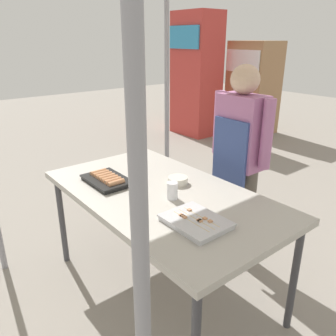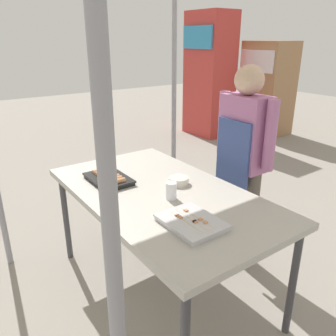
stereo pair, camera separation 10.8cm
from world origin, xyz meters
name	(u,v)px [view 1 (the left image)]	position (x,y,z in m)	size (l,w,h in m)	color
ground_plane	(162,289)	(0.00, 0.00, 0.00)	(18.00, 18.00, 0.00)	gray
stall_table	(162,200)	(0.00, 0.00, 0.70)	(1.60, 0.90, 0.75)	#B7B2A8
tray_grilled_sausages	(107,179)	(-0.35, -0.19, 0.77)	(0.34, 0.23, 0.06)	black
tray_meat_skewers	(196,222)	(0.42, -0.11, 0.77)	(0.33, 0.26, 0.04)	silver
condiment_bowl	(178,180)	(-0.04, 0.17, 0.77)	(0.13, 0.13, 0.05)	silver
drink_cup_near_edge	(172,191)	(0.11, -0.01, 0.80)	(0.07, 0.07, 0.11)	white
vendor_woman	(239,151)	(0.01, 0.72, 0.87)	(0.52, 0.22, 1.49)	#595147
neighbor_stall_left	(196,75)	(-2.96, 3.06, 1.05)	(0.78, 0.60, 2.08)	#BF3833
neighbor_stall_right	(253,88)	(-2.39, 3.95, 0.81)	(0.77, 0.70, 1.61)	#9E724C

